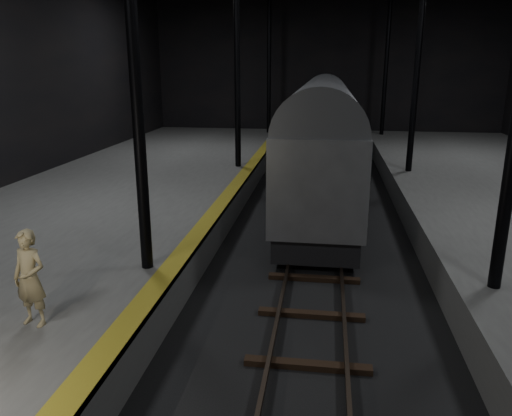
# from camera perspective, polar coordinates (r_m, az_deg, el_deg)

# --- Properties ---
(ground) EXTENTS (44.00, 44.00, 0.00)m
(ground) POSITION_cam_1_polar(r_m,az_deg,el_deg) (15.27, 6.86, -5.15)
(ground) COLOR black
(ground) RESTS_ON ground
(platform_left) EXTENTS (9.00, 43.80, 1.00)m
(platform_left) POSITION_cam_1_polar(r_m,az_deg,el_deg) (16.94, -19.35, -2.03)
(platform_left) COLOR #51514F
(platform_left) RESTS_ON ground
(tactile_strip) EXTENTS (0.50, 43.80, 0.01)m
(tactile_strip) POSITION_cam_1_polar(r_m,az_deg,el_deg) (15.33, -5.25, -1.04)
(tactile_strip) COLOR olive
(tactile_strip) RESTS_ON platform_left
(track) EXTENTS (2.40, 43.00, 0.24)m
(track) POSITION_cam_1_polar(r_m,az_deg,el_deg) (15.24, 6.87, -4.92)
(track) COLOR #3F3328
(track) RESTS_ON ground
(train) EXTENTS (2.73, 18.22, 4.87)m
(train) POSITION_cam_1_polar(r_m,az_deg,el_deg) (21.77, 7.61, 8.60)
(train) COLOR #96989D
(train) RESTS_ON ground
(woman) EXTENTS (0.71, 0.54, 1.77)m
(woman) POSITION_cam_1_polar(r_m,az_deg,el_deg) (9.70, -24.43, -7.33)
(woman) COLOR tan
(woman) RESTS_ON platform_left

